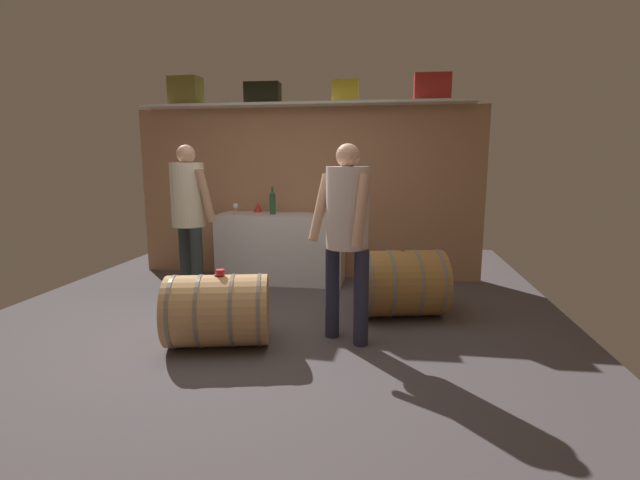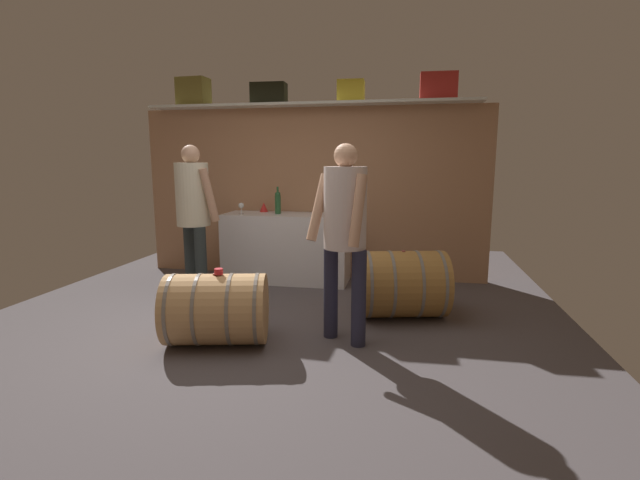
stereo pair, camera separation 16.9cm
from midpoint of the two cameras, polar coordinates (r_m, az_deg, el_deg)
The scene contains 16 objects.
ground_plane at distance 4.58m, azimuth -6.73°, elevation -9.70°, with size 5.71×7.80×0.02m, color #524C4E.
back_wall_panel at distance 6.01m, azimuth -2.58°, elevation 5.83°, with size 4.51×0.10×2.19m, color #AA7B58.
high_shelf_board at distance 5.88m, azimuth -2.96°, elevation 16.58°, with size 4.15×0.40×0.03m, color silver.
toolcase_olive at distance 6.39m, azimuth -17.22°, elevation 17.36°, with size 0.39×0.26×0.35m, color olive.
toolcase_black at distance 6.03m, azimuth -8.02°, elevation 17.73°, with size 0.44×0.22×0.26m, color black.
toolcase_yellow at distance 5.82m, azimuth 2.34°, elevation 18.08°, with size 0.32×0.24×0.25m, color yellow.
toolcase_red at distance 5.80m, azimuth 13.03°, elevation 18.16°, with size 0.42×0.18×0.31m, color red.
work_cabinet at distance 5.80m, azimuth -5.66°, elevation -0.98°, with size 1.57×0.59×0.86m, color white.
wine_bottle_green at distance 5.74m, azimuth -6.80°, elevation 4.72°, with size 0.07×0.07×0.34m.
wine_glass at distance 5.75m, azimuth -11.34°, elevation 4.15°, with size 0.07×0.07×0.14m.
red_funnel at distance 6.00m, azimuth -8.58°, elevation 4.06°, with size 0.11×0.11×0.12m, color red.
wine_barrel_near at distance 3.92m, azimuth -13.88°, elevation -8.55°, with size 0.93×0.75×0.60m.
wine_barrel_far at distance 4.56m, azimuth 9.05°, elevation -5.34°, with size 0.95×0.82×0.66m.
tasting_cup at distance 3.81m, azimuth -13.62°, elevation -3.97°, with size 0.07×0.07×0.05m, color red.
winemaker_pouring at distance 5.13m, azimuth -16.98°, elevation 4.05°, with size 0.53×0.52×1.69m.
visitor_tasting at distance 3.73m, azimuth 2.07°, elevation 2.16°, with size 0.53×0.46×1.66m.
Camera 1 is at (1.09, -3.59, 1.52)m, focal length 25.57 mm.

